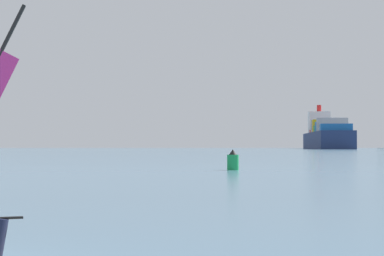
% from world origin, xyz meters
% --- Properties ---
extents(cargo_ship, '(50.91, 164.59, 39.48)m').
position_xyz_m(cargo_ship, '(-24.65, 628.87, 10.18)').
color(cargo_ship, navy).
rests_on(cargo_ship, ground_plane).
extents(channel_buoy, '(1.07, 1.07, 1.91)m').
position_xyz_m(channel_buoy, '(-4.07, 57.31, 0.85)').
color(channel_buoy, '#19994C').
rests_on(channel_buoy, ground_plane).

